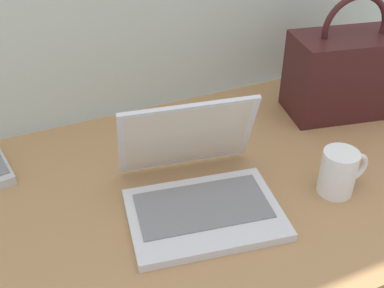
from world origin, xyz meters
name	(u,v)px	position (x,y,z in m)	size (l,w,h in m)	color
desk	(198,192)	(0.00, 0.00, 0.01)	(1.60, 0.76, 0.03)	#A87A4C
laptop	(198,186)	(-0.02, -0.05, 0.07)	(0.35, 0.34, 0.21)	silver
coffee_mug	(339,172)	(0.27, -0.14, 0.08)	(0.12, 0.08, 0.10)	white
remote_control_far	(214,120)	(0.15, 0.22, 0.04)	(0.09, 0.17, 0.02)	#B7B7B7
handbag	(346,72)	(0.51, 0.15, 0.15)	(0.33, 0.22, 0.33)	#3F1919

